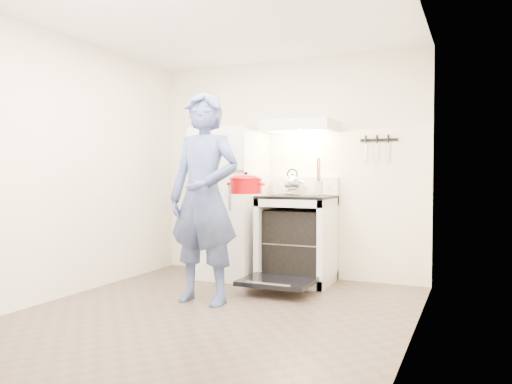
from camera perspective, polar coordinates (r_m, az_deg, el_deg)
floor at (r=4.34m, az=-4.89°, el=-13.75°), size 3.60×3.60×0.00m
back_wall at (r=5.82m, az=3.65°, el=2.70°), size 3.20×0.02×2.50m
refrigerator at (r=5.74m, az=-3.02°, el=-1.28°), size 0.70×0.70×1.70m
stove_body at (r=5.49m, az=4.71°, el=-5.53°), size 0.76×0.65×0.92m
cooktop at (r=5.44m, az=4.73°, el=-0.57°), size 0.76×0.65×0.03m
backsplash at (r=5.71m, az=5.67°, el=0.71°), size 0.76×0.07×0.20m
oven_door at (r=4.99m, az=2.42°, el=-10.18°), size 0.70×0.54×0.04m
oven_rack at (r=5.49m, az=4.71°, el=-5.74°), size 0.60×0.52×0.01m
range_hood at (r=5.53m, az=5.01°, el=7.51°), size 0.76×0.50×0.12m
knife_strip at (r=5.54m, az=13.89°, el=5.79°), size 0.40×0.02×0.03m
pizza_stone at (r=5.40m, az=4.43°, el=-5.71°), size 0.31×0.31×0.02m
tea_kettle at (r=5.57m, az=4.17°, el=1.15°), size 0.24×0.20×0.29m
utensil_jar at (r=5.09m, az=7.17°, el=0.49°), size 0.11×0.11×0.13m
person at (r=4.59m, az=-5.96°, el=-0.69°), size 0.71×0.48×1.93m
dutch_oven at (r=4.81m, az=-1.17°, el=0.66°), size 0.38×0.31×0.24m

